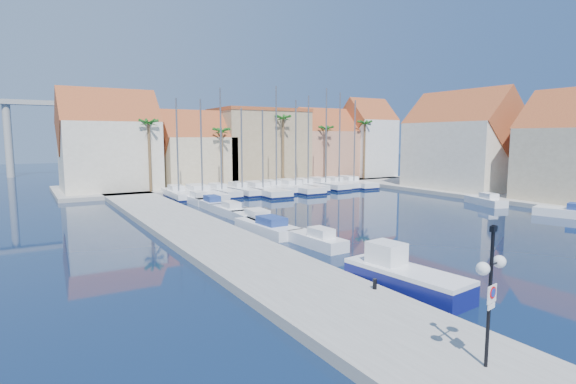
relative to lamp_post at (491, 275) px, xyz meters
name	(u,v)px	position (x,y,z in m)	size (l,w,h in m)	color
ground	(441,269)	(8.48, 8.89, -3.43)	(260.00, 260.00, 0.00)	black
quay_west	(208,238)	(-0.52, 22.39, -3.18)	(6.00, 77.00, 0.50)	gray
shore_north	(243,183)	(18.48, 56.89, -3.18)	(54.00, 16.00, 0.50)	gray
shore_east	(521,197)	(40.48, 23.89, -3.18)	(12.00, 60.00, 0.50)	gray
lamp_post	(491,275)	(0.00, 0.00, 0.00)	(1.50, 0.61, 4.46)	black
bollard	(375,284)	(1.88, 7.19, -2.69)	(0.20, 0.20, 0.49)	black
fishing_boat	(403,276)	(3.87, 7.35, -2.68)	(2.87, 6.62, 2.25)	navy
motorboat_west_0	(317,240)	(5.35, 16.92, -2.92)	(1.90, 5.14, 1.40)	white
motorboat_west_1	(268,227)	(4.52, 22.61, -2.92)	(2.56, 6.97, 1.40)	white
motorboat_west_2	(255,219)	(5.24, 26.32, -2.92)	(2.44, 6.63, 1.40)	white
motorboat_west_3	(229,210)	(5.19, 31.67, -2.92)	(1.87, 5.56, 1.40)	white
motorboat_west_4	(211,203)	(5.28, 36.89, -2.92)	(2.01, 5.80, 1.40)	white
motorboat_west_5	(197,199)	(5.23, 41.01, -2.92)	(2.07, 6.00, 1.40)	white
motorboat_east_0	(575,212)	(32.51, 13.68, -2.92)	(3.94, 6.94, 1.40)	white
motorboat_east_1	(486,200)	(32.46, 23.06, -2.92)	(3.26, 5.64, 1.40)	white
sailboat_0	(178,194)	(4.49, 45.87, -2.82)	(2.47, 8.34, 12.19)	white
sailboat_1	(201,194)	(7.05, 44.80, -2.87)	(3.25, 11.68, 12.08)	white
sailboat_2	(220,191)	(9.83, 45.23, -2.79)	(2.79, 8.31, 13.60)	white
sailboat_3	(240,190)	(12.74, 45.39, -2.84)	(2.67, 8.69, 11.24)	white
sailboat_4	(261,190)	(15.21, 44.38, -2.88)	(3.43, 12.02, 11.02)	white
sailboat_5	(275,187)	(17.95, 45.47, -2.78)	(2.39, 8.57, 14.31)	white
sailboat_6	(293,187)	(20.55, 44.85, -2.87)	(3.11, 11.74, 12.51)	white
sailboat_7	(306,186)	(23.10, 45.38, -2.82)	(2.92, 9.12, 13.25)	white
sailboat_8	(323,184)	(26.14, 45.47, -2.81)	(2.90, 9.72, 14.45)	white
sailboat_9	(337,183)	(28.53, 45.30, -2.78)	(2.46, 8.33, 13.96)	white
sailboat_10	(352,183)	(31.23, 45.19, -2.84)	(3.44, 10.27, 12.94)	white
building_0	(110,145)	(-1.52, 55.89, 3.09)	(12.30, 9.00, 13.50)	beige
building_1	(196,152)	(10.48, 55.89, 1.87)	(10.30, 8.00, 11.00)	tan
building_2	(259,145)	(21.48, 56.89, 2.83)	(14.20, 10.20, 11.50)	#99835E
building_3	(323,147)	(33.48, 55.89, 2.43)	(10.30, 8.00, 12.00)	tan
building_4	(367,140)	(42.48, 54.89, 3.54)	(8.30, 8.00, 14.00)	silver
building_6	(462,144)	(40.48, 32.89, 3.09)	(9.00, 14.30, 13.50)	beige
palm_0	(148,125)	(2.48, 50.89, 5.65)	(2.60, 2.60, 10.15)	brown
palm_1	(221,133)	(12.48, 50.89, 4.70)	(2.60, 2.60, 9.15)	brown
palm_2	(283,120)	(22.48, 50.89, 6.59)	(2.60, 2.60, 11.15)	brown
palm_3	(326,130)	(30.48, 50.89, 5.18)	(2.60, 2.60, 9.65)	brown
palm_4	(365,125)	(38.48, 50.89, 6.12)	(2.60, 2.60, 10.65)	brown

